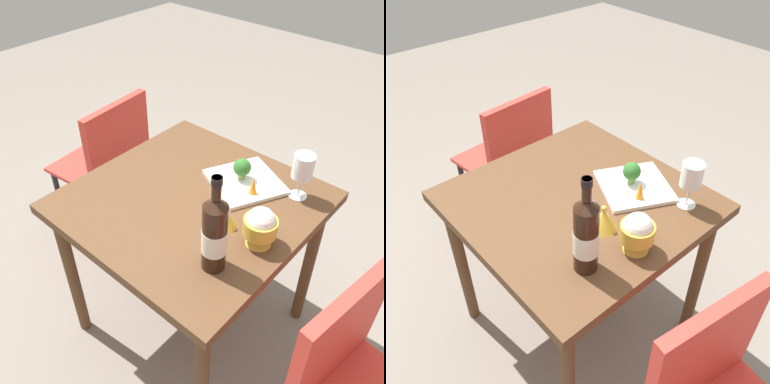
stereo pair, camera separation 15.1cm
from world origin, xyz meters
The scene contains 11 objects.
ground_plane centered at (0.00, 0.00, 0.00)m, with size 8.00×8.00×0.00m, color gray.
dining_table centered at (0.00, 0.00, 0.66)m, with size 0.83×0.83×0.75m.
chair_by_wall centered at (-0.72, 0.17, 0.53)m, with size 0.44×0.44×0.85m.
wine_bottle centered at (0.26, -0.20, 0.89)m, with size 0.08×0.08×0.34m.
wine_glass centered at (0.28, 0.27, 0.88)m, with size 0.08×0.08×0.18m.
rice_bowl centered at (0.31, -0.03, 0.83)m, with size 0.11×0.11×0.14m.
rice_bowl_lid centered at (0.17, -0.04, 0.79)m, with size 0.10×0.10×0.09m.
serving_plate centered at (0.09, 0.20, 0.76)m, with size 0.34×0.34×0.02m.
broccoli_floret centered at (0.07, 0.20, 0.82)m, with size 0.07×0.07×0.09m.
carrot_garnish_left centered at (0.03, 0.24, 0.80)m, with size 0.04×0.04×0.06m.
carrot_garnish_right centered at (0.16, 0.16, 0.80)m, with size 0.03×0.03×0.07m.
Camera 2 is at (0.89, -0.78, 1.73)m, focal length 39.15 mm.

